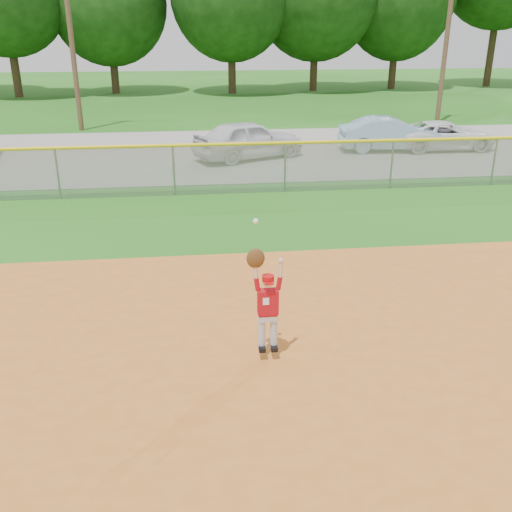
{
  "coord_description": "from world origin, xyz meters",
  "views": [
    {
      "loc": [
        -2.86,
        -6.72,
        4.76
      ],
      "look_at": [
        -1.8,
        2.21,
        1.1
      ],
      "focal_mm": 40.0,
      "sensor_mm": 36.0,
      "label": 1
    }
  ],
  "objects_px": {
    "car_white_b": "(445,135)",
    "ballplayer": "(266,301)",
    "car_white_a": "(249,139)",
    "car_blue": "(390,134)"
  },
  "relations": [
    {
      "from": "car_white_a",
      "to": "car_white_b",
      "type": "xyz_separation_m",
      "value": [
        8.09,
        0.76,
        -0.15
      ]
    },
    {
      "from": "car_blue",
      "to": "ballplayer",
      "type": "distance_m",
      "value": 16.31
    },
    {
      "from": "ballplayer",
      "to": "car_blue",
      "type": "bearing_deg",
      "value": 64.6
    },
    {
      "from": "car_white_a",
      "to": "ballplayer",
      "type": "xyz_separation_m",
      "value": [
        -1.22,
        -13.98,
        0.26
      ]
    },
    {
      "from": "car_white_a",
      "to": "car_blue",
      "type": "relative_size",
      "value": 1.05
    },
    {
      "from": "car_blue",
      "to": "car_white_b",
      "type": "xyz_separation_m",
      "value": [
        2.31,
        0.01,
        -0.1
      ]
    },
    {
      "from": "car_blue",
      "to": "car_white_b",
      "type": "height_order",
      "value": "car_blue"
    },
    {
      "from": "car_white_b",
      "to": "ballplayer",
      "type": "distance_m",
      "value": 17.44
    },
    {
      "from": "car_white_a",
      "to": "ballplayer",
      "type": "relative_size",
      "value": 2.02
    },
    {
      "from": "car_white_b",
      "to": "ballplayer",
      "type": "height_order",
      "value": "ballplayer"
    }
  ]
}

